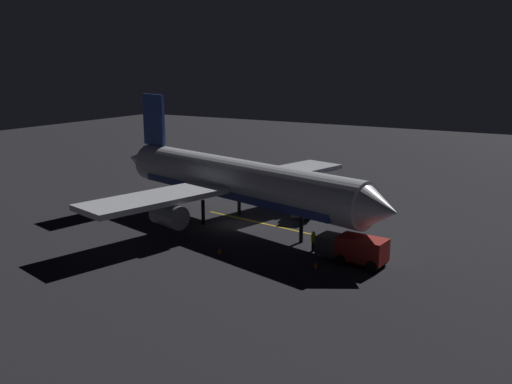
# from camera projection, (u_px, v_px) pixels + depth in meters

# --- Properties ---
(ground_plane) EXTENTS (180.00, 180.00, 0.20)m
(ground_plane) POSITION_uv_depth(u_px,v_px,m) (239.00, 225.00, 55.32)
(ground_plane) COLOR #232327
(apron_guide_stripe) EXTENTS (2.98, 18.45, 0.01)m
(apron_guide_stripe) POSITION_uv_depth(u_px,v_px,m) (280.00, 227.00, 54.32)
(apron_guide_stripe) COLOR gold
(apron_guide_stripe) RESTS_ON ground_plane
(airliner) EXTENTS (31.32, 36.20, 12.14)m
(airliner) POSITION_uv_depth(u_px,v_px,m) (234.00, 181.00, 54.74)
(airliner) COLOR white
(airliner) RESTS_ON ground_plane
(baggage_truck) EXTENTS (2.63, 5.72, 2.23)m
(baggage_truck) POSITION_uv_depth(u_px,v_px,m) (354.00, 249.00, 44.28)
(baggage_truck) COLOR maroon
(baggage_truck) RESTS_ON ground_plane
(catering_truck) EXTENTS (6.45, 3.41, 2.42)m
(catering_truck) POSITION_uv_depth(u_px,v_px,m) (307.00, 203.00, 58.68)
(catering_truck) COLOR navy
(catering_truck) RESTS_ON ground_plane
(ground_crew_worker) EXTENTS (0.40, 0.40, 1.74)m
(ground_crew_worker) POSITION_uv_depth(u_px,v_px,m) (313.00, 241.00, 47.24)
(ground_crew_worker) COLOR black
(ground_crew_worker) RESTS_ON ground_plane
(traffic_cone_near_left) EXTENTS (0.50, 0.50, 0.55)m
(traffic_cone_near_left) POSITION_uv_depth(u_px,v_px,m) (365.00, 219.00, 56.41)
(traffic_cone_near_left) COLOR #EA590F
(traffic_cone_near_left) RESTS_ON ground_plane
(traffic_cone_near_right) EXTENTS (0.50, 0.50, 0.55)m
(traffic_cone_near_right) POSITION_uv_depth(u_px,v_px,m) (219.00, 251.00, 46.66)
(traffic_cone_near_right) COLOR #EA590F
(traffic_cone_near_right) RESTS_ON ground_plane
(traffic_cone_under_wing) EXTENTS (0.50, 0.50, 0.55)m
(traffic_cone_under_wing) POSITION_uv_depth(u_px,v_px,m) (316.00, 265.00, 43.39)
(traffic_cone_under_wing) COLOR #EA590F
(traffic_cone_under_wing) RESTS_ON ground_plane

